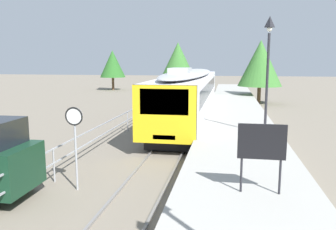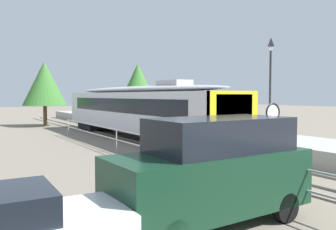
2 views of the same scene
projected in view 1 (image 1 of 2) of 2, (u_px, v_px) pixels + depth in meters
name	position (u px, v px, depth m)	size (l,w,h in m)	color
ground_plane	(137.00, 128.00, 21.73)	(160.00, 160.00, 0.00)	slate
track_rails	(183.00, 129.00, 21.21)	(3.20, 60.00, 0.14)	slate
commuter_train	(189.00, 91.00, 24.14)	(2.82, 19.89, 3.74)	silver
station_platform	(236.00, 124.00, 20.59)	(3.90, 60.00, 0.90)	#A8A59E
platform_lamp_mid_platform	(268.00, 53.00, 15.36)	(0.34, 0.34, 5.35)	#232328
platform_notice_board	(262.00, 144.00, 8.53)	(1.20, 0.08, 1.80)	#232328
speed_limit_sign	(75.00, 128.00, 10.97)	(0.61, 0.10, 2.81)	#9EA0A5
carpark_fence	(53.00, 157.00, 11.92)	(0.06, 36.06, 1.25)	#9EA0A5
tree_behind_carpark	(178.00, 62.00, 37.90)	(4.18, 4.18, 6.34)	brown
tree_behind_station_far	(113.00, 64.00, 49.85)	(3.72, 3.72, 5.85)	brown
tree_distant_left	(260.00, 63.00, 33.60)	(4.33, 4.33, 6.33)	brown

